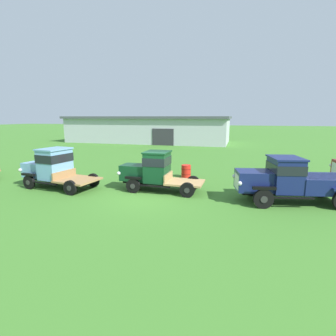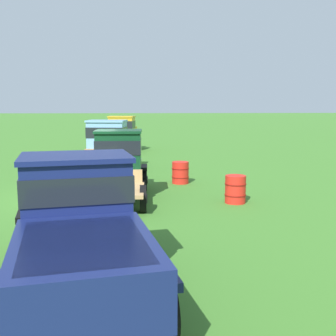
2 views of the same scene
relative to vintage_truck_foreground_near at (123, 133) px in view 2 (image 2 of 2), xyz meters
name	(u,v)px [view 2 (image 2 of 2)]	position (x,y,z in m)	size (l,w,h in m)	color
ground_plane	(77,197)	(13.45, -0.83, -1.15)	(240.00, 240.00, 0.00)	#3D7528
vintage_truck_foreground_near	(123,133)	(0.00, 0.00, 0.00)	(4.86, 2.51, 2.26)	black
vintage_truck_second_in_line	(108,144)	(7.57, -0.29, 0.04)	(4.97, 2.55, 2.29)	black
vintage_truck_midrow_center	(120,163)	(13.47, 0.58, -0.01)	(4.72, 1.86, 2.21)	black
vintage_truck_far_side	(78,223)	(20.46, 0.32, -0.01)	(5.63, 2.98, 2.20)	black
oil_drum_beside_row	(235,189)	(14.56, 4.19, -0.72)	(0.67, 0.67, 0.86)	red
oil_drum_near_fence	(180,173)	(11.26, 2.77, -0.73)	(0.67, 0.67, 0.84)	red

